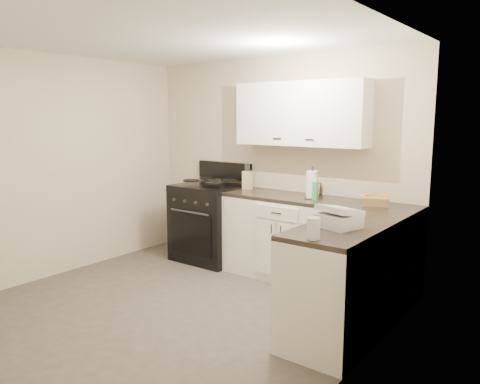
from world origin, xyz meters
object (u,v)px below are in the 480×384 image
Objects in this scene: paper_towel at (312,185)px; wicker_basket at (375,201)px; stove at (210,224)px; knife_block at (247,180)px; countertop_grill at (338,221)px.

paper_towel reaches higher than wicker_basket.
knife_block is at bearing 15.15° from stove.
wicker_basket is at bearing 112.46° from countertop_grill.
paper_towel is at bearing 144.33° from countertop_grill.
paper_towel is (0.94, -0.11, 0.04)m from knife_block.
stove is 4.63× the size of knife_block.
countertop_grill is (2.23, -1.03, 0.53)m from stove.
paper_towel is at bearing 0.68° from stove.
knife_block is 0.95m from paper_towel.
wicker_basket is at bearing -10.91° from knife_block.
stove is 2.52m from countertop_grill.
countertop_grill is at bearing -84.29° from wicker_basket.
countertop_grill is (0.11, -1.06, 0.01)m from wicker_basket.
wicker_basket is (2.13, 0.03, 0.52)m from stove.
stove is 2.19m from wicker_basket.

